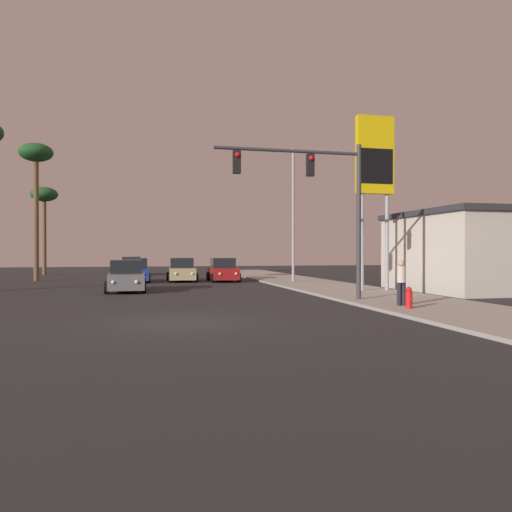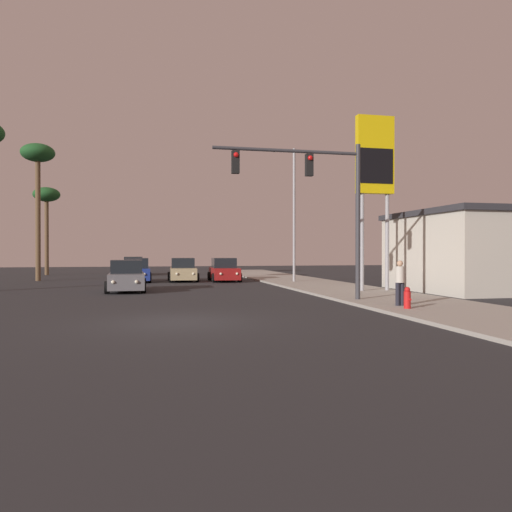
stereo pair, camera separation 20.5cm
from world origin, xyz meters
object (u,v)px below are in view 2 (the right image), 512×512
(car_grey, at_px, (126,277))
(palm_tree_far, at_px, (47,199))
(car_blue, at_px, (136,271))
(fire_hydrant, at_px, (407,298))
(car_tan, at_px, (183,271))
(street_lamp, at_px, (292,208))
(car_green, at_px, (134,267))
(pedestrian_on_sidewalk, at_px, (400,281))
(car_red, at_px, (224,271))
(palm_tree_mid, at_px, (38,162))
(traffic_light_mast, at_px, (319,190))
(gas_station_sign, at_px, (375,165))

(car_grey, xyz_separation_m, palm_tree_far, (-7.91, 21.53, 6.24))
(car_blue, xyz_separation_m, fire_hydrant, (9.60, -20.23, -0.27))
(car_tan, relative_size, street_lamp, 0.48)
(car_green, relative_size, fire_hydrant, 5.70)
(pedestrian_on_sidewalk, bearing_deg, car_grey, 133.70)
(car_red, bearing_deg, car_blue, -3.45)
(fire_hydrant, bearing_deg, palm_tree_far, 118.36)
(car_green, distance_m, fire_hydrant, 32.98)
(car_red, xyz_separation_m, car_tan, (-2.91, 0.61, 0.00))
(car_red, distance_m, palm_tree_mid, 15.80)
(car_grey, height_order, traffic_light_mast, traffic_light_mast)
(car_red, height_order, pedestrian_on_sidewalk, pedestrian_on_sidewalk)
(street_lamp, distance_m, palm_tree_mid, 18.94)
(car_tan, relative_size, car_blue, 1.01)
(car_tan, height_order, car_grey, same)
(traffic_light_mast, bearing_deg, car_blue, 114.66)
(car_green, bearing_deg, street_lamp, 127.58)
(gas_station_sign, bearing_deg, car_tan, 125.82)
(gas_station_sign, bearing_deg, traffic_light_mast, -136.81)
(car_green, distance_m, pedestrian_on_sidewalk, 32.17)
(car_blue, bearing_deg, gas_station_sign, 133.94)
(car_green, xyz_separation_m, fire_hydrant, (10.06, -31.41, -0.27))
(street_lamp, bearing_deg, palm_tree_far, 138.33)
(car_tan, distance_m, car_green, 11.71)
(palm_tree_mid, bearing_deg, car_grey, -59.91)
(car_red, relative_size, car_tan, 1.00)
(car_grey, distance_m, gas_station_sign, 14.34)
(street_lamp, relative_size, gas_station_sign, 1.00)
(pedestrian_on_sidewalk, xyz_separation_m, palm_tree_far, (-18.10, 32.19, 5.97))
(car_red, xyz_separation_m, gas_station_sign, (6.04, -11.78, 5.86))
(traffic_light_mast, xyz_separation_m, palm_tree_far, (-15.91, 29.50, 2.34))
(traffic_light_mast, relative_size, palm_tree_mid, 0.65)
(fire_hydrant, distance_m, palm_tree_far, 38.19)
(car_blue, height_order, fire_hydrant, car_blue)
(car_red, xyz_separation_m, pedestrian_on_sidewalk, (3.65, -18.77, 0.27))
(car_green, distance_m, palm_tree_far, 10.15)
(car_green, bearing_deg, gas_station_sign, 119.89)
(traffic_light_mast, relative_size, fire_hydrant, 8.55)
(car_red, height_order, street_lamp, street_lamp)
(street_lamp, height_order, pedestrian_on_sidewalk, street_lamp)
(car_blue, bearing_deg, car_tan, -179.49)
(car_blue, distance_m, palm_tree_far, 16.54)
(fire_hydrant, relative_size, palm_tree_mid, 0.08)
(pedestrian_on_sidewalk, bearing_deg, car_blue, 116.95)
(fire_hydrant, relative_size, pedestrian_on_sidewalk, 0.46)
(traffic_light_mast, distance_m, gas_station_sign, 6.57)
(car_red, bearing_deg, palm_tree_mid, -13.00)
(palm_tree_far, relative_size, palm_tree_mid, 0.81)
(car_tan, distance_m, traffic_light_mast, 17.68)
(car_blue, distance_m, street_lamp, 11.81)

